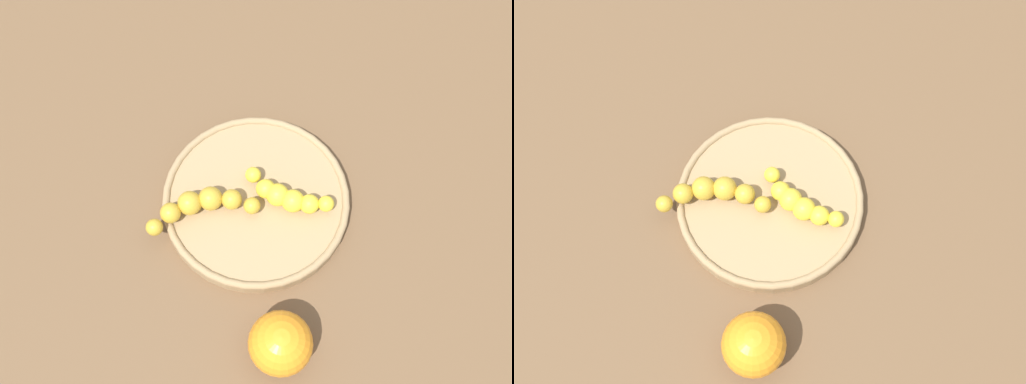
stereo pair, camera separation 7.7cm
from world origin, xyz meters
The scene contains 5 objects.
ground_plane centered at (0.00, 0.00, 0.00)m, with size 2.40×2.40×0.00m, color brown.
fruit_bowl centered at (0.00, 0.00, 0.01)m, with size 0.25×0.25×0.02m.
banana_spotted centered at (-0.02, -0.07, 0.03)m, with size 0.07×0.14×0.03m.
banana_yellow centered at (0.02, 0.03, 0.03)m, with size 0.10×0.09×0.03m.
orange_fruit centered at (0.18, -0.06, 0.04)m, with size 0.08×0.08×0.08m, color orange.
Camera 1 is at (0.28, -0.14, 0.74)m, focal length 41.97 mm.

